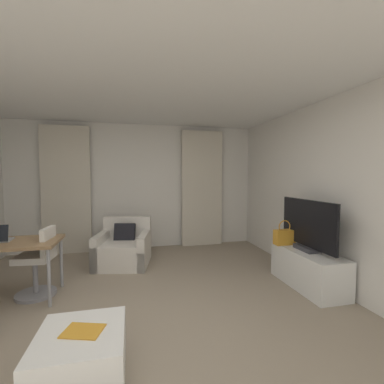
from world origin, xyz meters
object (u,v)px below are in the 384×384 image
at_px(coffee_table, 81,357).
at_px(tv_console, 308,269).
at_px(handbag_primary, 284,237).
at_px(magazine_open, 83,331).
at_px(tv_flatscreen, 308,226).
at_px(armchair, 124,249).
at_px(desk_chair, 38,265).

height_order(coffee_table, tv_console, tv_console).
distance_m(coffee_table, tv_console, 2.96).
distance_m(coffee_table, handbag_primary, 3.03).
height_order(magazine_open, tv_flatscreen, tv_flatscreen).
bearing_deg(handbag_primary, magazine_open, -150.62).
bearing_deg(handbag_primary, coffee_table, -150.68).
relative_size(armchair, desk_chair, 1.16).
height_order(armchair, tv_flatscreen, tv_flatscreen).
bearing_deg(magazine_open, tv_flatscreen, 22.20).
bearing_deg(tv_console, coffee_table, -158.35).
height_order(armchair, desk_chair, desk_chair).
bearing_deg(desk_chair, handbag_primary, -2.98).
xyz_separation_m(magazine_open, tv_console, (2.73, 1.08, -0.14)).
xyz_separation_m(coffee_table, magazine_open, (0.02, 0.01, 0.20)).
distance_m(desk_chair, tv_flatscreen, 3.60).
relative_size(armchair, tv_console, 0.91).
bearing_deg(tv_console, desk_chair, 171.09).
height_order(armchair, coffee_table, armchair).
distance_m(armchair, magazine_open, 2.65).
bearing_deg(armchair, desk_chair, -136.07).
height_order(coffee_table, tv_flatscreen, tv_flatscreen).
height_order(armchair, handbag_primary, handbag_primary).
height_order(armchair, tv_console, armchair).
bearing_deg(armchair, tv_flatscreen, -31.24).
xyz_separation_m(desk_chair, magazine_open, (0.80, -1.64, -0.00)).
bearing_deg(tv_flatscreen, tv_console, -90.00).
relative_size(magazine_open, tv_console, 0.29).
bearing_deg(desk_chair, tv_flatscreen, -8.44).
relative_size(coffee_table, magazine_open, 2.03).
relative_size(desk_chair, handbag_primary, 2.39).
relative_size(armchair, magazine_open, 3.12).
relative_size(coffee_table, handbag_primary, 1.80).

